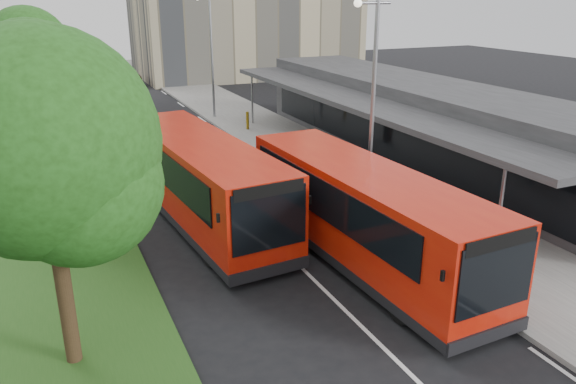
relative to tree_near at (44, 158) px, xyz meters
name	(u,v)px	position (x,y,z in m)	size (l,w,h in m)	color
ground	(291,257)	(7.01, 2.95, -5.05)	(120.00, 120.00, 0.00)	black
pavement	(249,121)	(13.01, 22.95, -4.97)	(5.00, 80.00, 0.15)	slate
grass_verge	(42,141)	(0.01, 22.95, -5.00)	(5.00, 80.00, 0.10)	#244E19
lane_centre_line	(180,149)	(7.01, 17.95, -5.04)	(0.12, 70.00, 0.01)	silver
kerb_dashes	(215,128)	(10.31, 21.95, -5.04)	(0.12, 56.00, 0.01)	silver
station_building	(417,120)	(17.87, 10.95, -3.00)	(7.70, 26.00, 4.00)	#2A292C
tree_near	(44,158)	(0.00, 0.00, 0.00)	(4.86, 4.86, 7.82)	#322314
tree_mid	(33,87)	(0.00, 12.00, -0.26)	(4.62, 4.62, 7.42)	#322314
tree_far	(29,54)	(0.00, 24.00, -0.11)	(4.76, 4.76, 7.65)	#322314
lamp_post_near	(371,97)	(11.13, 4.95, -0.33)	(1.44, 0.28, 8.00)	gray
lamp_post_far	(210,49)	(11.13, 24.95, -0.33)	(1.44, 0.28, 8.00)	gray
bus_main	(363,215)	(9.03, 1.79, -3.44)	(3.30, 11.16, 3.13)	red
bus_second	(201,180)	(5.26, 7.19, -3.41)	(3.77, 11.48, 3.20)	red
litter_bin	(300,143)	(12.65, 14.10, -4.42)	(0.53, 0.53, 0.96)	#3D2419
bollard	(248,120)	(11.96, 20.32, -4.34)	(0.18, 0.18, 1.11)	#F5B50C
car_near	(134,80)	(8.61, 41.48, -4.47)	(1.37, 3.41, 1.16)	#590C1B
car_far	(99,75)	(6.02, 46.80, -4.48)	(1.19, 3.42, 1.13)	navy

